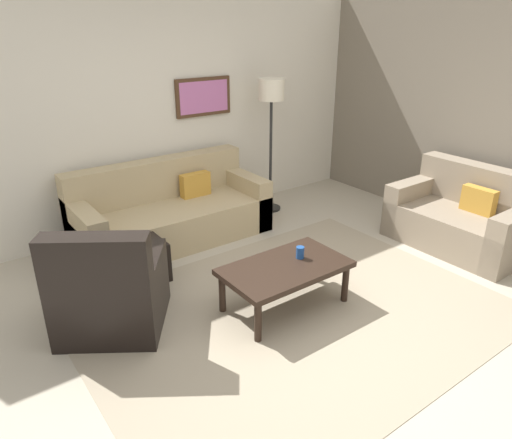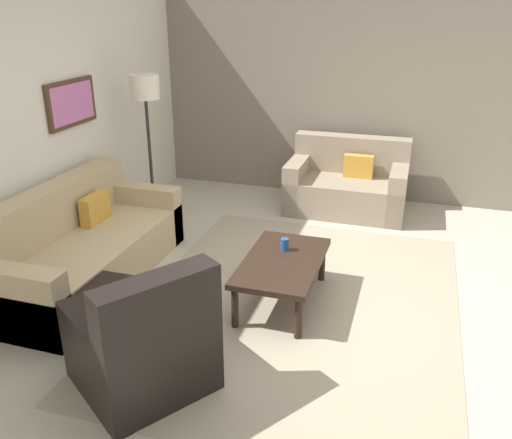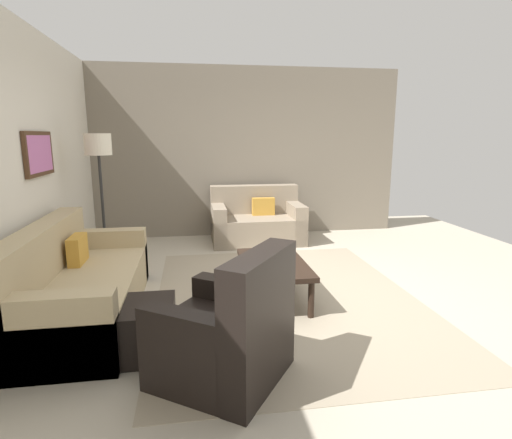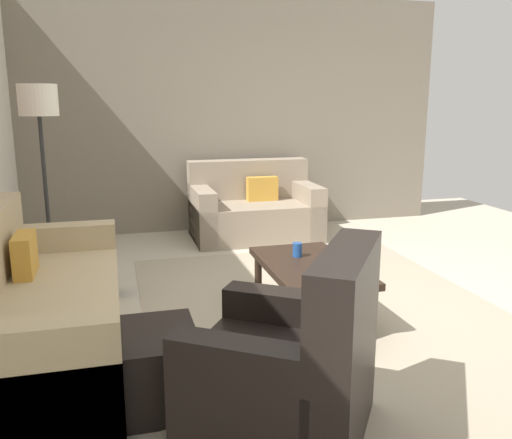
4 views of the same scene
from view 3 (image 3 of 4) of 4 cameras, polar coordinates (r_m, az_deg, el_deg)
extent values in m
plane|color=#B2A893|center=(4.40, 4.32, -10.91)|extent=(8.00, 8.00, 0.00)
cube|color=silver|center=(4.29, -31.72, 6.10)|extent=(6.00, 0.12, 2.80)
cube|color=slate|center=(7.02, -1.19, 9.31)|extent=(0.12, 5.20, 2.80)
cube|color=tan|center=(4.40, 4.32, -10.86)|extent=(3.52, 2.69, 0.01)
cube|color=tan|center=(4.21, -22.80, -9.83)|extent=(2.18, 0.94, 0.42)
cube|color=tan|center=(4.24, -27.67, -6.84)|extent=(2.18, 0.24, 0.88)
cube|color=tan|center=(3.30, -27.04, -14.36)|extent=(0.20, 0.94, 0.62)
cube|color=tan|center=(5.10, -20.31, -4.76)|extent=(0.20, 0.94, 0.62)
cube|color=gold|center=(4.49, -23.62, -3.87)|extent=(0.36, 0.12, 0.28)
cube|color=gray|center=(6.56, 0.17, -1.36)|extent=(0.89, 1.44, 0.42)
cube|color=gray|center=(6.82, -0.26, 1.13)|extent=(0.24, 1.44, 0.88)
cube|color=gray|center=(6.47, -5.24, -0.68)|extent=(0.89, 0.20, 0.62)
cube|color=gray|center=(6.66, 5.43, -0.33)|extent=(0.89, 0.20, 0.62)
cube|color=gold|center=(6.61, 1.02, 1.84)|extent=(0.12, 0.36, 0.28)
cube|color=black|center=(3.03, -4.88, -17.34)|extent=(1.11, 1.11, 0.44)
cube|color=black|center=(2.79, 0.53, -14.11)|extent=(0.77, 0.62, 0.95)
cube|color=black|center=(3.24, -1.97, -13.67)|extent=(0.58, 0.75, 0.60)
cube|color=black|center=(2.76, -8.45, -18.69)|extent=(0.58, 0.75, 0.60)
cube|color=black|center=(3.44, -16.08, -14.43)|extent=(0.56, 0.56, 0.40)
cylinder|color=black|center=(3.93, 7.70, -11.00)|extent=(0.06, 0.06, 0.36)
cylinder|color=black|center=(4.82, 4.36, -6.61)|extent=(0.06, 0.06, 0.36)
cylinder|color=black|center=(3.82, 0.05, -11.57)|extent=(0.06, 0.06, 0.36)
cylinder|color=black|center=(4.73, -1.83, -6.93)|extent=(0.06, 0.06, 0.36)
cube|color=black|center=(4.24, 2.49, -6.22)|extent=(1.10, 0.64, 0.05)
cylinder|color=#1E478C|center=(4.40, 1.60, -4.50)|extent=(0.07, 0.07, 0.11)
cylinder|color=black|center=(5.66, -20.02, -6.24)|extent=(0.28, 0.28, 0.03)
cylinder|color=#262626|center=(5.50, -20.53, 0.83)|extent=(0.04, 0.04, 1.45)
cylinder|color=beige|center=(5.41, -21.18, 9.76)|extent=(0.32, 0.32, 0.26)
cube|color=#472D1C|center=(4.85, -28.04, 8.11)|extent=(0.75, 0.04, 0.46)
cube|color=#BF69A8|center=(4.85, -27.88, 8.12)|extent=(0.67, 0.01, 0.38)
camera|label=1|loc=(3.96, 58.76, 16.19)|focal=33.06mm
camera|label=2|loc=(1.96, 85.40, 24.72)|focal=37.32mm
camera|label=4|loc=(0.69, -62.03, -2.63)|focal=37.90mm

